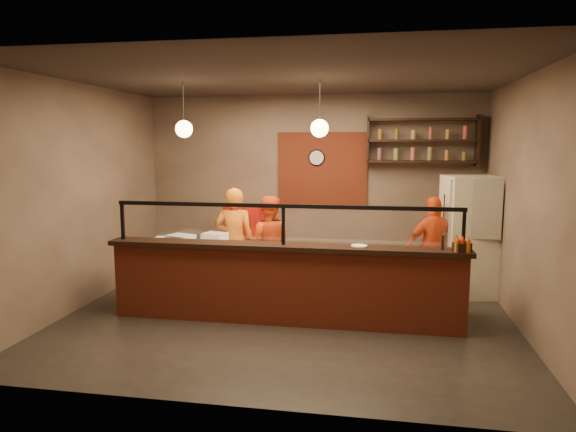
% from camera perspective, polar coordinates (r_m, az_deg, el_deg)
% --- Properties ---
extents(floor, '(6.00, 6.00, 0.00)m').
position_cam_1_polar(floor, '(7.18, -0.07, -11.03)').
color(floor, black).
rests_on(floor, ground).
extents(ceiling, '(6.00, 6.00, 0.00)m').
position_cam_1_polar(ceiling, '(6.84, -0.07, 15.19)').
color(ceiling, '#372E2B').
rests_on(ceiling, wall_back).
extents(wall_back, '(6.00, 0.00, 6.00)m').
position_cam_1_polar(wall_back, '(9.29, 2.60, 3.42)').
color(wall_back, '#776457').
rests_on(wall_back, floor).
extents(wall_left, '(0.00, 5.00, 5.00)m').
position_cam_1_polar(wall_left, '(7.92, -21.99, 2.04)').
color(wall_left, '#776457').
rests_on(wall_left, floor).
extents(wall_right, '(0.00, 5.00, 5.00)m').
position_cam_1_polar(wall_right, '(6.97, 25.01, 1.13)').
color(wall_right, '#776457').
rests_on(wall_right, floor).
extents(wall_front, '(6.00, 0.00, 6.00)m').
position_cam_1_polar(wall_front, '(4.41, -5.69, -1.75)').
color(wall_front, '#776457').
rests_on(wall_front, floor).
extents(brick_patch, '(1.60, 0.04, 1.30)m').
position_cam_1_polar(brick_patch, '(9.22, 3.83, 5.24)').
color(brick_patch, '#993721').
rests_on(brick_patch, wall_back).
extents(service_counter, '(4.60, 0.25, 1.00)m').
position_cam_1_polar(service_counter, '(6.75, -0.51, -7.84)').
color(service_counter, '#993721').
rests_on(service_counter, floor).
extents(counter_ledge, '(4.70, 0.37, 0.06)m').
position_cam_1_polar(counter_ledge, '(6.63, -0.52, -3.43)').
color(counter_ledge, black).
rests_on(counter_ledge, service_counter).
extents(worktop_cabinet, '(4.60, 0.75, 0.85)m').
position_cam_1_polar(worktop_cabinet, '(7.25, 0.21, -7.34)').
color(worktop_cabinet, gray).
rests_on(worktop_cabinet, floor).
extents(worktop, '(4.60, 0.75, 0.05)m').
position_cam_1_polar(worktop, '(7.14, 0.21, -3.86)').
color(worktop, silver).
rests_on(worktop, worktop_cabinet).
extents(sneeze_guard, '(4.50, 0.05, 0.52)m').
position_cam_1_polar(sneeze_guard, '(6.57, -0.52, -0.52)').
color(sneeze_guard, white).
rests_on(sneeze_guard, counter_ledge).
extents(wall_shelving, '(1.84, 0.28, 0.85)m').
position_cam_1_polar(wall_shelving, '(9.04, 14.65, 8.11)').
color(wall_shelving, black).
rests_on(wall_shelving, wall_back).
extents(wall_clock, '(0.30, 0.04, 0.30)m').
position_cam_1_polar(wall_clock, '(9.21, 3.21, 6.49)').
color(wall_clock, black).
rests_on(wall_clock, wall_back).
extents(pendant_left, '(0.24, 0.24, 0.77)m').
position_cam_1_polar(pendant_left, '(7.39, -11.48, 9.47)').
color(pendant_left, black).
rests_on(pendant_left, ceiling).
extents(pendant_right, '(0.24, 0.24, 0.77)m').
position_cam_1_polar(pendant_right, '(6.93, 3.53, 9.72)').
color(pendant_right, black).
rests_on(pendant_right, ceiling).
extents(cook_left, '(0.65, 0.46, 1.68)m').
position_cam_1_polar(cook_left, '(7.99, -5.96, -2.86)').
color(cook_left, orange).
rests_on(cook_left, floor).
extents(cook_mid, '(0.78, 0.62, 1.54)m').
position_cam_1_polar(cook_mid, '(8.20, -2.20, -3.07)').
color(cook_mid, '#E64D15').
rests_on(cook_mid, floor).
extents(cook_right, '(0.99, 0.65, 1.56)m').
position_cam_1_polar(cook_right, '(8.16, 15.89, -3.36)').
color(cook_right, '#E64715').
rests_on(cook_right, floor).
extents(fridge, '(0.89, 0.85, 1.86)m').
position_cam_1_polar(fridge, '(8.40, 19.52, -2.14)').
color(fridge, beige).
rests_on(fridge, floor).
extents(red_cooler, '(0.69, 0.67, 1.26)m').
position_cam_1_polar(red_cooler, '(9.31, -4.94, -2.63)').
color(red_cooler, red).
rests_on(red_cooler, floor).
extents(pizza_dough, '(0.54, 0.54, 0.01)m').
position_cam_1_polar(pizza_dough, '(7.04, 8.42, -3.85)').
color(pizza_dough, beige).
rests_on(pizza_dough, worktop).
extents(prep_tub_a, '(0.41, 0.37, 0.17)m').
position_cam_1_polar(prep_tub_a, '(7.41, -11.84, -2.72)').
color(prep_tub_a, silver).
rests_on(prep_tub_a, worktop).
extents(prep_tub_b, '(0.38, 0.33, 0.16)m').
position_cam_1_polar(prep_tub_b, '(7.55, -8.13, -2.48)').
color(prep_tub_b, silver).
rests_on(prep_tub_b, worktop).
extents(prep_tub_c, '(0.29, 0.24, 0.14)m').
position_cam_1_polar(prep_tub_c, '(7.49, -13.56, -2.81)').
color(prep_tub_c, silver).
rests_on(prep_tub_c, worktop).
extents(rolling_pin, '(0.35, 0.18, 0.06)m').
position_cam_1_polar(rolling_pin, '(7.54, -9.85, -2.91)').
color(rolling_pin, gold).
rests_on(rolling_pin, worktop).
extents(condiment_caddy, '(0.23, 0.21, 0.11)m').
position_cam_1_polar(condiment_caddy, '(6.54, 18.76, -3.28)').
color(condiment_caddy, black).
rests_on(condiment_caddy, counter_ledge).
extents(pepper_mill, '(0.05, 0.05, 0.18)m').
position_cam_1_polar(pepper_mill, '(6.56, 16.79, -2.83)').
color(pepper_mill, black).
rests_on(pepper_mill, counter_ledge).
extents(small_plate, '(0.25, 0.25, 0.01)m').
position_cam_1_polar(small_plate, '(6.56, 7.92, -3.30)').
color(small_plate, silver).
rests_on(small_plate, counter_ledge).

